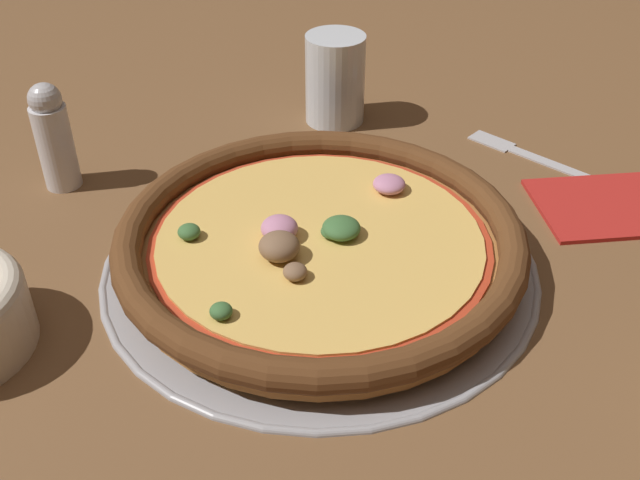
{
  "coord_description": "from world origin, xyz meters",
  "views": [
    {
      "loc": [
        0.09,
        0.47,
        0.38
      ],
      "look_at": [
        0.0,
        0.0,
        0.02
      ],
      "focal_mm": 42.0,
      "sensor_mm": 36.0,
      "label": 1
    }
  ],
  "objects_px": {
    "pepper_shaker": "(54,136)",
    "napkin": "(629,203)",
    "pizza_tray": "(320,261)",
    "fork": "(535,157)",
    "pizza": "(320,241)",
    "drinking_cup": "(335,79)"
  },
  "relations": [
    {
      "from": "napkin",
      "to": "pizza_tray",
      "type": "bearing_deg",
      "value": 6.34
    },
    {
      "from": "pepper_shaker",
      "to": "napkin",
      "type": "bearing_deg",
      "value": 165.21
    },
    {
      "from": "fork",
      "to": "pepper_shaker",
      "type": "xyz_separation_m",
      "value": [
        0.46,
        -0.04,
        0.05
      ]
    },
    {
      "from": "pizza",
      "to": "fork",
      "type": "bearing_deg",
      "value": -151.97
    },
    {
      "from": "pizza_tray",
      "to": "pepper_shaker",
      "type": "height_order",
      "value": "pepper_shaker"
    },
    {
      "from": "drinking_cup",
      "to": "pepper_shaker",
      "type": "bearing_deg",
      "value": 16.75
    },
    {
      "from": "pizza_tray",
      "to": "pizza",
      "type": "relative_size",
      "value": 1.08
    },
    {
      "from": "drinking_cup",
      "to": "pizza_tray",
      "type": "bearing_deg",
      "value": 75.79
    },
    {
      "from": "napkin",
      "to": "pepper_shaker",
      "type": "height_order",
      "value": "pepper_shaker"
    },
    {
      "from": "pepper_shaker",
      "to": "fork",
      "type": "bearing_deg",
      "value": 175.45
    },
    {
      "from": "drinking_cup",
      "to": "fork",
      "type": "height_order",
      "value": "drinking_cup"
    },
    {
      "from": "drinking_cup",
      "to": "napkin",
      "type": "bearing_deg",
      "value": 136.33
    },
    {
      "from": "pizza_tray",
      "to": "drinking_cup",
      "type": "bearing_deg",
      "value": -104.21
    },
    {
      "from": "drinking_cup",
      "to": "fork",
      "type": "relative_size",
      "value": 0.65
    },
    {
      "from": "napkin",
      "to": "pepper_shaker",
      "type": "relative_size",
      "value": 1.69
    },
    {
      "from": "drinking_cup",
      "to": "napkin",
      "type": "relative_size",
      "value": 0.55
    },
    {
      "from": "pizza_tray",
      "to": "pizza",
      "type": "bearing_deg",
      "value": -3.29
    },
    {
      "from": "pizza_tray",
      "to": "fork",
      "type": "relative_size",
      "value": 2.44
    },
    {
      "from": "pizza_tray",
      "to": "drinking_cup",
      "type": "height_order",
      "value": "drinking_cup"
    },
    {
      "from": "pizza",
      "to": "napkin",
      "type": "bearing_deg",
      "value": -173.67
    },
    {
      "from": "pizza_tray",
      "to": "fork",
      "type": "xyz_separation_m",
      "value": [
        -0.24,
        -0.13,
        -0.0
      ]
    },
    {
      "from": "pizza_tray",
      "to": "napkin",
      "type": "xyz_separation_m",
      "value": [
        -0.29,
        -0.03,
        0.0
      ]
    }
  ]
}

